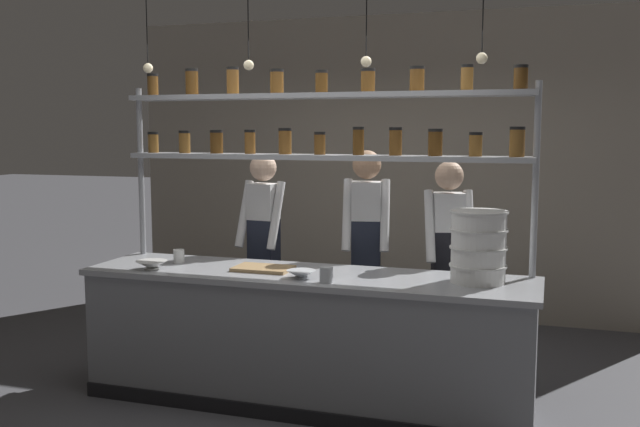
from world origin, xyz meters
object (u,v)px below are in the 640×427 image
(container_stack, at_px, (478,247))
(serving_cup_by_board, at_px, (179,256))
(chef_left, at_px, (264,243))
(spice_shelf_unit, at_px, (322,133))
(prep_bowl_near_left, at_px, (152,265))
(chef_right, at_px, (448,256))
(chef_center, at_px, (366,244))
(cutting_board, at_px, (263,268))
(prep_bowl_center_front, at_px, (301,274))
(serving_cup_front, at_px, (326,275))

(container_stack, distance_m, serving_cup_by_board, 2.17)
(chef_left, relative_size, container_stack, 3.66)
(spice_shelf_unit, height_order, chef_left, spice_shelf_unit)
(prep_bowl_near_left, bearing_deg, chef_left, 64.26)
(chef_right, bearing_deg, spice_shelf_unit, -173.03)
(chef_center, bearing_deg, container_stack, -48.21)
(prep_bowl_near_left, bearing_deg, chef_right, 25.48)
(chef_center, bearing_deg, cutting_board, -137.28)
(spice_shelf_unit, xyz_separation_m, prep_bowl_center_front, (0.01, -0.50, -0.93))
(spice_shelf_unit, bearing_deg, chef_center, 63.04)
(serving_cup_front, bearing_deg, cutting_board, 154.94)
(spice_shelf_unit, xyz_separation_m, prep_bowl_near_left, (-1.09, -0.54, -0.93))
(prep_bowl_center_front, bearing_deg, spice_shelf_unit, 91.59)
(chef_right, distance_m, serving_cup_by_board, 1.99)
(prep_bowl_near_left, relative_size, prep_bowl_center_front, 1.13)
(chef_center, relative_size, container_stack, 3.74)
(prep_bowl_center_front, xyz_separation_m, serving_cup_by_board, (-1.04, 0.24, 0.02))
(chef_center, height_order, prep_bowl_near_left, chef_center)
(chef_right, distance_m, prep_bowl_near_left, 2.16)
(serving_cup_front, distance_m, serving_cup_by_board, 1.28)
(spice_shelf_unit, bearing_deg, serving_cup_by_board, -165.71)
(spice_shelf_unit, height_order, prep_bowl_near_left, spice_shelf_unit)
(container_stack, relative_size, cutting_board, 1.16)
(serving_cup_front, bearing_deg, prep_bowl_near_left, 178.27)
(prep_bowl_near_left, bearing_deg, serving_cup_front, -1.73)
(cutting_board, bearing_deg, chef_right, 30.97)
(prep_bowl_center_front, bearing_deg, chef_right, 46.65)
(cutting_board, xyz_separation_m, prep_bowl_center_front, (0.35, -0.18, 0.01))
(spice_shelf_unit, distance_m, prep_bowl_near_left, 1.53)
(chef_center, distance_m, container_stack, 1.16)
(spice_shelf_unit, bearing_deg, cutting_board, -135.96)
(prep_bowl_center_front, height_order, serving_cup_by_board, serving_cup_by_board)
(spice_shelf_unit, distance_m, prep_bowl_center_front, 1.05)
(chef_center, bearing_deg, prep_bowl_near_left, -154.61)
(container_stack, height_order, serving_cup_front, container_stack)
(container_stack, bearing_deg, prep_bowl_near_left, -173.06)
(chef_center, relative_size, prep_bowl_near_left, 7.90)
(chef_left, distance_m, serving_cup_by_board, 0.78)
(spice_shelf_unit, bearing_deg, prep_bowl_near_left, -153.84)
(chef_right, bearing_deg, serving_cup_by_board, -178.49)
(prep_bowl_near_left, relative_size, serving_cup_front, 2.13)
(chef_center, distance_m, prep_bowl_center_front, 0.96)
(chef_left, relative_size, prep_bowl_center_front, 8.72)
(chef_right, bearing_deg, serving_cup_front, -141.27)
(spice_shelf_unit, distance_m, chef_right, 1.31)
(chef_left, height_order, container_stack, chef_left)
(container_stack, xyz_separation_m, serving_cup_by_board, (-2.16, 0.00, -0.18))
(chef_right, bearing_deg, prep_bowl_center_front, -150.97)
(cutting_board, bearing_deg, chef_center, 53.76)
(spice_shelf_unit, distance_m, chef_left, 1.17)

